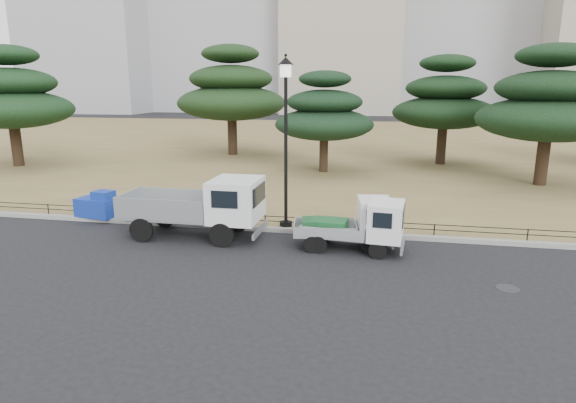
% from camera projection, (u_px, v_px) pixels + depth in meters
% --- Properties ---
extents(ground, '(220.00, 220.00, 0.00)m').
position_uv_depth(ground, '(276.00, 257.00, 14.96)').
color(ground, black).
extents(lawn, '(120.00, 56.00, 0.15)m').
position_uv_depth(lawn, '(347.00, 143.00, 44.15)').
color(lawn, olive).
rests_on(lawn, ground).
extents(curb, '(120.00, 0.25, 0.16)m').
position_uv_depth(curb, '(291.00, 230.00, 17.43)').
color(curb, gray).
rests_on(curb, ground).
extents(truck_large, '(4.86, 1.98, 2.12)m').
position_uv_depth(truck_large, '(200.00, 204.00, 16.66)').
color(truck_large, black).
rests_on(truck_large, ground).
extents(truck_kei_front, '(3.26, 1.71, 1.65)m').
position_uv_depth(truck_kei_front, '(350.00, 223.00, 15.65)').
color(truck_kei_front, black).
rests_on(truck_kei_front, ground).
extents(truck_kei_rear, '(3.27, 1.63, 1.66)m').
position_uv_depth(truck_kei_rear, '(361.00, 226.00, 15.34)').
color(truck_kei_rear, black).
rests_on(truck_kei_rear, ground).
extents(street_lamp, '(0.54, 0.54, 5.99)m').
position_uv_depth(street_lamp, '(286.00, 115.00, 16.80)').
color(street_lamp, black).
rests_on(street_lamp, lawn).
extents(pipe_fence, '(38.00, 0.04, 0.40)m').
position_uv_depth(pipe_fence, '(292.00, 220.00, 17.48)').
color(pipe_fence, black).
rests_on(pipe_fence, lawn).
extents(tarp_pile, '(1.73, 1.39, 1.04)m').
position_uv_depth(tarp_pile, '(100.00, 205.00, 19.07)').
color(tarp_pile, '#1535AA').
rests_on(tarp_pile, lawn).
extents(manhole, '(0.60, 0.60, 0.01)m').
position_uv_depth(manhole, '(508.00, 288.00, 12.61)').
color(manhole, '#2D2D30').
rests_on(manhole, ground).
extents(pine_west_far, '(7.46, 7.46, 7.53)m').
position_uv_depth(pine_west_far, '(10.00, 97.00, 30.18)').
color(pine_west_far, black).
rests_on(pine_west_far, lawn).
extents(pine_west_near, '(7.99, 7.99, 7.99)m').
position_uv_depth(pine_west_near, '(231.00, 92.00, 35.37)').
color(pine_west_near, black).
rests_on(pine_west_near, lawn).
extents(pine_center_left, '(5.82, 5.82, 5.92)m').
position_uv_depth(pine_center_left, '(324.00, 114.00, 28.26)').
color(pine_center_left, black).
rests_on(pine_center_left, lawn).
extents(pine_center_right, '(6.59, 6.59, 7.00)m').
position_uv_depth(pine_center_right, '(445.00, 102.00, 31.00)').
color(pine_center_right, black).
rests_on(pine_center_right, lawn).
extents(pine_east_near, '(7.03, 7.03, 7.10)m').
position_uv_depth(pine_east_near, '(549.00, 105.00, 24.22)').
color(pine_east_near, black).
rests_on(pine_east_near, lawn).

